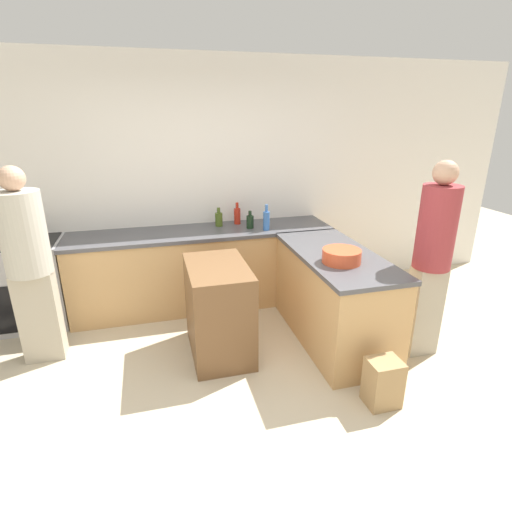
% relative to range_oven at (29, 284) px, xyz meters
% --- Properties ---
extents(ground_plane, '(14.00, 14.00, 0.00)m').
position_rel_range_oven_xyz_m(ground_plane, '(1.81, -1.86, -0.45)').
color(ground_plane, beige).
extents(wall_back, '(8.00, 0.06, 2.70)m').
position_rel_range_oven_xyz_m(wall_back, '(1.81, 0.33, 0.90)').
color(wall_back, white).
rests_on(wall_back, ground_plane).
extents(counter_back, '(2.87, 0.66, 0.88)m').
position_rel_range_oven_xyz_m(counter_back, '(1.81, -0.02, -0.00)').
color(counter_back, tan).
rests_on(counter_back, ground_plane).
extents(counter_peninsula, '(0.69, 1.54, 0.88)m').
position_rel_range_oven_xyz_m(counter_peninsula, '(2.90, -1.08, -0.00)').
color(counter_peninsula, tan).
rests_on(counter_peninsula, ground_plane).
extents(range_oven, '(0.73, 0.60, 0.90)m').
position_rel_range_oven_xyz_m(range_oven, '(0.00, 0.00, 0.00)').
color(range_oven, '#ADADB2').
rests_on(range_oven, ground_plane).
extents(island_table, '(0.52, 0.82, 0.85)m').
position_rel_range_oven_xyz_m(island_table, '(1.79, -1.04, -0.02)').
color(island_table, brown).
rests_on(island_table, ground_plane).
extents(mixing_bowl, '(0.33, 0.33, 0.12)m').
position_rel_range_oven_xyz_m(mixing_bowl, '(2.83, -1.31, 0.50)').
color(mixing_bowl, '#DB512D').
rests_on(mixing_bowl, counter_peninsula).
extents(olive_oil_bottle, '(0.08, 0.08, 0.21)m').
position_rel_range_oven_xyz_m(olive_oil_bottle, '(2.01, 0.11, 0.52)').
color(olive_oil_bottle, '#475B1E').
rests_on(olive_oil_bottle, counter_back).
extents(wine_bottle_dark, '(0.08, 0.08, 0.20)m').
position_rel_range_oven_xyz_m(wine_bottle_dark, '(2.33, -0.06, 0.51)').
color(wine_bottle_dark, black).
rests_on(wine_bottle_dark, counter_back).
extents(water_bottle_blue, '(0.07, 0.07, 0.28)m').
position_rel_range_oven_xyz_m(water_bottle_blue, '(2.49, -0.18, 0.55)').
color(water_bottle_blue, '#386BB7').
rests_on(water_bottle_blue, counter_back).
extents(hot_sauce_bottle, '(0.07, 0.07, 0.25)m').
position_rel_range_oven_xyz_m(hot_sauce_bottle, '(2.24, 0.15, 0.54)').
color(hot_sauce_bottle, red).
rests_on(hot_sauce_bottle, counter_back).
extents(person_by_range, '(0.36, 0.36, 1.72)m').
position_rel_range_oven_xyz_m(person_by_range, '(0.26, -0.72, 0.48)').
color(person_by_range, '#ADA38E').
rests_on(person_by_range, ground_plane).
extents(person_at_peninsula, '(0.31, 0.31, 1.75)m').
position_rel_range_oven_xyz_m(person_at_peninsula, '(3.58, -1.52, 0.51)').
color(person_at_peninsula, '#ADA38E').
rests_on(person_at_peninsula, ground_plane).
extents(paper_bag, '(0.25, 0.21, 0.38)m').
position_rel_range_oven_xyz_m(paper_bag, '(2.85, -2.07, -0.26)').
color(paper_bag, '#A88456').
rests_on(paper_bag, ground_plane).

